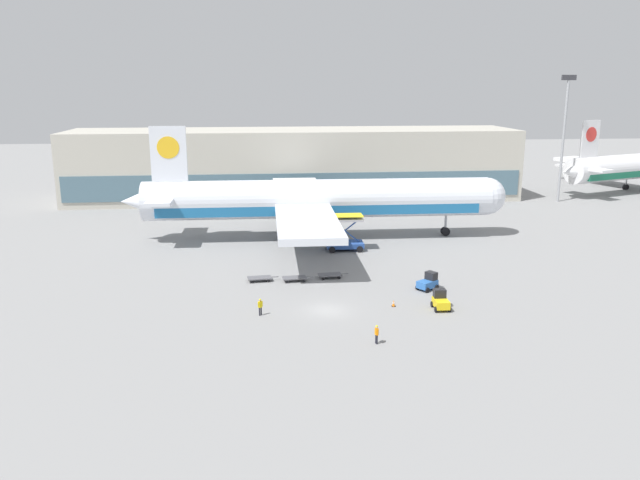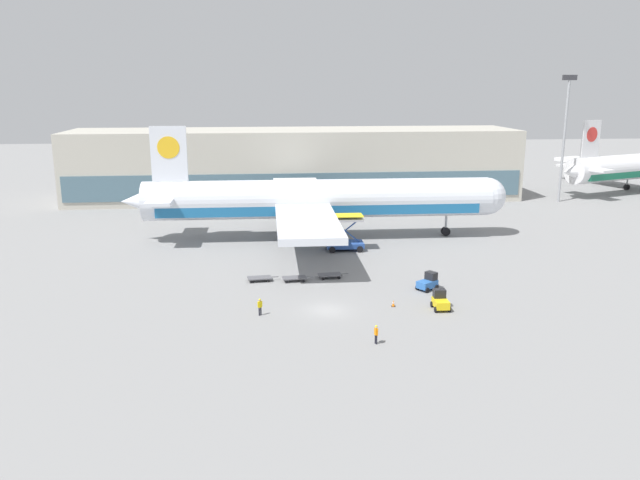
% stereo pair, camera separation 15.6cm
% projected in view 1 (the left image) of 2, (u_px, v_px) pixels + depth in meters
% --- Properties ---
extents(ground_plane, '(400.00, 400.00, 0.00)m').
position_uv_depth(ground_plane, '(328.00, 310.00, 64.65)').
color(ground_plane, gray).
extents(terminal_building, '(90.00, 18.20, 14.00)m').
position_uv_depth(terminal_building, '(295.00, 164.00, 127.89)').
color(terminal_building, '#BCB7A8').
rests_on(terminal_building, ground_plane).
extents(light_mast, '(2.80, 0.50, 24.64)m').
position_uv_depth(light_mast, '(564.00, 130.00, 121.84)').
color(light_mast, '#9EA0A5').
rests_on(light_mast, ground_plane).
extents(airplane_main, '(58.07, 48.13, 17.00)m').
position_uv_depth(airplane_main, '(313.00, 200.00, 93.79)').
color(airplane_main, silver).
rests_on(airplane_main, ground_plane).
extents(scissor_lift_loader, '(5.25, 3.44, 5.05)m').
position_uv_depth(scissor_lift_loader, '(345.00, 237.00, 87.89)').
color(scissor_lift_loader, '#284C99').
rests_on(scissor_lift_loader, ground_plane).
extents(baggage_tug_foreground, '(1.69, 2.49, 2.00)m').
position_uv_depth(baggage_tug_foreground, '(441.00, 301.00, 64.87)').
color(baggage_tug_foreground, yellow).
rests_on(baggage_tug_foreground, ground_plane).
extents(baggage_tug_mid, '(2.81, 2.61, 2.00)m').
position_uv_depth(baggage_tug_mid, '(428.00, 282.00, 71.03)').
color(baggage_tug_mid, '#2D66B7').
rests_on(baggage_tug_mid, ground_plane).
extents(baggage_dolly_lead, '(3.76, 1.76, 0.48)m').
position_uv_depth(baggage_dolly_lead, '(260.00, 278.00, 74.17)').
color(baggage_dolly_lead, '#56565B').
rests_on(baggage_dolly_lead, ground_plane).
extents(baggage_dolly_second, '(3.76, 1.76, 0.48)m').
position_uv_depth(baggage_dolly_second, '(295.00, 278.00, 74.18)').
color(baggage_dolly_second, '#56565B').
rests_on(baggage_dolly_second, ground_plane).
extents(baggage_dolly_third, '(3.76, 1.76, 0.48)m').
position_uv_depth(baggage_dolly_third, '(330.00, 275.00, 75.40)').
color(baggage_dolly_third, '#56565B').
rests_on(baggage_dolly_third, ground_plane).
extents(ground_crew_near, '(0.32, 0.55, 1.78)m').
position_uv_depth(ground_crew_near, '(377.00, 333.00, 56.03)').
color(ground_crew_near, black).
rests_on(ground_crew_near, ground_plane).
extents(ground_crew_far, '(0.49, 0.38, 1.79)m').
position_uv_depth(ground_crew_far, '(260.00, 306.00, 62.96)').
color(ground_crew_far, black).
rests_on(ground_crew_far, ground_plane).
extents(traffic_cone_near, '(0.40, 0.40, 0.69)m').
position_uv_depth(traffic_cone_near, '(394.00, 303.00, 65.70)').
color(traffic_cone_near, black).
rests_on(traffic_cone_near, ground_plane).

